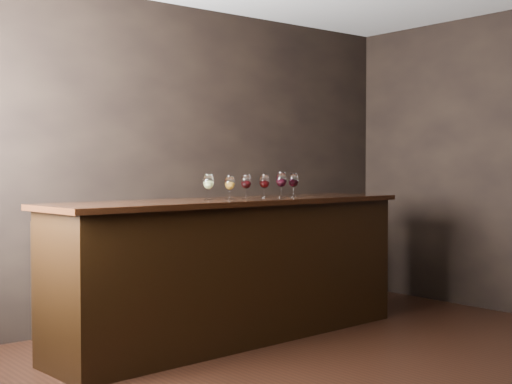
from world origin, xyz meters
TOP-DOWN VIEW (x-y plane):
  - ground at (0.00, 0.00)m, footprint 5.00×5.00m
  - room_shell at (-0.23, 0.11)m, footprint 5.02×4.52m
  - bar_counter at (-0.11, 1.25)m, footprint 3.08×0.85m
  - bar_top at (-0.11, 1.25)m, footprint 3.18×0.92m
  - back_bar_shelf at (-0.06, 2.03)m, footprint 2.59×0.40m
  - glass_white at (-0.34, 1.28)m, footprint 0.08×0.08m
  - glass_amber at (-0.16, 1.24)m, footprint 0.08×0.08m
  - glass_red_a at (0.02, 1.27)m, footprint 0.08×0.08m
  - glass_red_b at (0.20, 1.26)m, footprint 0.08×0.08m
  - glass_red_c at (0.36, 1.23)m, footprint 0.09×0.09m
  - glass_red_d at (0.54, 1.29)m, footprint 0.09×0.09m

SIDE VIEW (x-z plane):
  - ground at x=0.00m, z-range 0.00..0.00m
  - back_bar_shelf at x=-0.06m, z-range 0.00..0.93m
  - bar_counter at x=-0.11m, z-range 0.00..1.06m
  - bar_top at x=-0.11m, z-range 1.06..1.10m
  - glass_amber at x=-0.16m, z-range 1.14..1.32m
  - glass_red_a at x=0.02m, z-range 1.14..1.33m
  - glass_red_b at x=0.20m, z-range 1.14..1.33m
  - glass_white at x=-0.34m, z-range 1.14..1.34m
  - glass_red_d at x=0.54m, z-range 1.14..1.34m
  - glass_red_c at x=0.36m, z-range 1.14..1.35m
  - room_shell at x=-0.23m, z-range 0.40..3.21m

